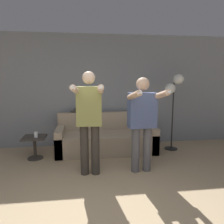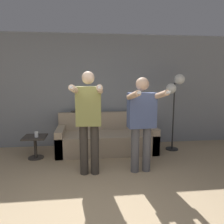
{
  "view_description": "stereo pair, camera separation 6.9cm",
  "coord_description": "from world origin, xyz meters",
  "px_view_note": "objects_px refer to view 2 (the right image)",
  "views": [
    {
      "loc": [
        -0.04,
        -2.08,
        1.62
      ],
      "look_at": [
        0.51,
        1.98,
        0.97
      ],
      "focal_mm": 35.0,
      "sensor_mm": 36.0,
      "label": 1
    },
    {
      "loc": [
        0.03,
        -2.09,
        1.62
      ],
      "look_at": [
        0.51,
        1.98,
        0.97
      ],
      "focal_mm": 35.0,
      "sensor_mm": 36.0,
      "label": 2
    }
  ],
  "objects_px": {
    "person_left": "(89,117)",
    "cup": "(36,134)",
    "cat": "(83,109)",
    "side_table": "(35,142)",
    "couch": "(107,139)",
    "floor_lamp": "(175,90)",
    "person_right": "(142,118)"
  },
  "relations": [
    {
      "from": "side_table",
      "to": "cup",
      "type": "xyz_separation_m",
      "value": [
        0.05,
        -0.06,
        0.18
      ]
    },
    {
      "from": "side_table",
      "to": "cup",
      "type": "height_order",
      "value": "cup"
    },
    {
      "from": "person_left",
      "to": "person_right",
      "type": "distance_m",
      "value": 0.89
    },
    {
      "from": "couch",
      "to": "person_left",
      "type": "relative_size",
      "value": 1.24
    },
    {
      "from": "person_left",
      "to": "cup",
      "type": "relative_size",
      "value": 15.32
    },
    {
      "from": "side_table",
      "to": "cup",
      "type": "distance_m",
      "value": 0.2
    },
    {
      "from": "couch",
      "to": "cup",
      "type": "distance_m",
      "value": 1.48
    },
    {
      "from": "person_left",
      "to": "side_table",
      "type": "xyz_separation_m",
      "value": [
        -1.07,
        0.87,
        -0.66
      ]
    },
    {
      "from": "cup",
      "to": "floor_lamp",
      "type": "bearing_deg",
      "value": 5.17
    },
    {
      "from": "person_left",
      "to": "person_right",
      "type": "bearing_deg",
      "value": 4.95
    },
    {
      "from": "floor_lamp",
      "to": "person_right",
      "type": "bearing_deg",
      "value": -133.05
    },
    {
      "from": "person_right",
      "to": "cat",
      "type": "relative_size",
      "value": 3.5
    },
    {
      "from": "person_right",
      "to": "cat",
      "type": "distance_m",
      "value": 1.79
    },
    {
      "from": "couch",
      "to": "side_table",
      "type": "height_order",
      "value": "couch"
    },
    {
      "from": "couch",
      "to": "cat",
      "type": "relative_size",
      "value": 4.6
    },
    {
      "from": "person_left",
      "to": "cat",
      "type": "xyz_separation_m",
      "value": [
        -0.12,
        1.48,
        -0.09
      ]
    },
    {
      "from": "person_right",
      "to": "cup",
      "type": "xyz_separation_m",
      "value": [
        -1.91,
        0.81,
        -0.44
      ]
    },
    {
      "from": "person_right",
      "to": "side_table",
      "type": "height_order",
      "value": "person_right"
    },
    {
      "from": "couch",
      "to": "person_right",
      "type": "bearing_deg",
      "value": -67.02
    },
    {
      "from": "floor_lamp",
      "to": "side_table",
      "type": "height_order",
      "value": "floor_lamp"
    },
    {
      "from": "cat",
      "to": "side_table",
      "type": "bearing_deg",
      "value": -147.42
    },
    {
      "from": "couch",
      "to": "cat",
      "type": "distance_m",
      "value": 0.88
    },
    {
      "from": "person_left",
      "to": "person_right",
      "type": "xyz_separation_m",
      "value": [
        0.89,
        0.0,
        -0.04
      ]
    },
    {
      "from": "person_left",
      "to": "floor_lamp",
      "type": "xyz_separation_m",
      "value": [
        1.89,
        1.07,
        0.36
      ]
    },
    {
      "from": "cat",
      "to": "side_table",
      "type": "xyz_separation_m",
      "value": [
        -0.95,
        -0.61,
        -0.58
      ]
    },
    {
      "from": "couch",
      "to": "cup",
      "type": "height_order",
      "value": "couch"
    },
    {
      "from": "person_right",
      "to": "floor_lamp",
      "type": "height_order",
      "value": "floor_lamp"
    },
    {
      "from": "floor_lamp",
      "to": "cup",
      "type": "height_order",
      "value": "floor_lamp"
    },
    {
      "from": "cat",
      "to": "side_table",
      "type": "relative_size",
      "value": 1.02
    },
    {
      "from": "couch",
      "to": "person_right",
      "type": "xyz_separation_m",
      "value": [
        0.49,
        -1.16,
        0.68
      ]
    },
    {
      "from": "couch",
      "to": "side_table",
      "type": "bearing_deg",
      "value": -168.99
    },
    {
      "from": "cat",
      "to": "cup",
      "type": "xyz_separation_m",
      "value": [
        -0.9,
        -0.67,
        -0.39
      ]
    }
  ]
}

